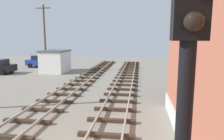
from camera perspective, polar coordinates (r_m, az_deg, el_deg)
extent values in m
cube|color=#38281C|center=(9.07, -1.65, -18.08)|extent=(2.50, 0.24, 0.18)
cube|color=#38281C|center=(10.50, -0.15, -14.15)|extent=(2.50, 0.24, 0.18)
cube|color=#38281C|center=(11.98, 0.94, -11.18)|extent=(2.50, 0.24, 0.18)
cube|color=#38281C|center=(13.48, 1.78, -8.86)|extent=(2.50, 0.24, 0.18)
cube|color=#38281C|center=(15.01, 2.44, -7.00)|extent=(2.50, 0.24, 0.18)
cube|color=#38281C|center=(16.55, 2.97, -5.49)|extent=(2.50, 0.24, 0.18)
cube|color=#38281C|center=(18.10, 3.42, -4.24)|extent=(2.50, 0.24, 0.18)
cube|color=#38281C|center=(19.66, 3.79, -3.19)|extent=(2.50, 0.24, 0.18)
cube|color=#38281C|center=(21.22, 4.10, -2.29)|extent=(2.50, 0.24, 0.18)
cube|color=#38281C|center=(22.79, 4.37, -1.51)|extent=(2.50, 0.24, 0.18)
cube|color=#38281C|center=(24.37, 4.61, -0.83)|extent=(2.50, 0.24, 0.18)
cube|color=#38281C|center=(25.94, 4.82, -0.24)|extent=(2.50, 0.24, 0.18)
cube|color=#38281C|center=(27.52, 5.00, 0.28)|extent=(2.50, 0.24, 0.18)
cube|color=#38281C|center=(29.11, 5.16, 0.75)|extent=(2.50, 0.24, 0.18)
cube|color=#38281C|center=(30.69, 5.31, 1.17)|extent=(2.50, 0.24, 0.18)
cube|color=#38281C|center=(32.28, 5.44, 1.55)|extent=(2.50, 0.24, 0.18)
cube|color=#38281C|center=(33.86, 5.56, 1.90)|extent=(2.50, 0.24, 0.18)
cube|color=#38281C|center=(35.45, 5.67, 2.21)|extent=(2.50, 0.24, 0.18)
cube|color=#38281C|center=(9.99, -27.92, -16.51)|extent=(2.50, 0.24, 0.18)
cube|color=#38281C|center=(11.24, -22.92, -13.30)|extent=(2.50, 0.24, 0.18)
cube|color=#38281C|center=(12.57, -19.05, -10.69)|extent=(2.50, 0.24, 0.18)
cube|color=#38281C|center=(13.98, -15.98, -8.56)|extent=(2.50, 0.24, 0.18)
cube|color=#38281C|center=(15.43, -13.51, -6.81)|extent=(2.50, 0.24, 0.18)
cube|color=#38281C|center=(16.91, -11.49, -5.35)|extent=(2.50, 0.24, 0.18)
cube|color=#38281C|center=(18.43, -9.80, -4.12)|extent=(2.50, 0.24, 0.18)
cube|color=#38281C|center=(19.96, -8.37, -3.08)|extent=(2.50, 0.24, 0.18)
cube|color=#38281C|center=(21.51, -7.15, -2.18)|extent=(2.50, 0.24, 0.18)
cube|color=#38281C|center=(23.07, -6.09, -1.41)|extent=(2.50, 0.24, 0.18)
cube|color=#38281C|center=(24.65, -5.17, -0.73)|extent=(2.50, 0.24, 0.18)
cube|color=#38281C|center=(26.23, -4.36, -0.14)|extent=(2.50, 0.24, 0.18)
cube|color=#38281C|center=(27.82, -3.65, 0.39)|extent=(2.50, 0.24, 0.18)
cube|color=#38281C|center=(29.41, -3.01, 0.86)|extent=(2.50, 0.24, 0.18)
cube|color=#38281C|center=(31.01, -2.43, 1.28)|extent=(2.50, 0.24, 0.18)
cube|color=#38281C|center=(32.62, -1.92, 1.66)|extent=(2.50, 0.24, 0.18)
cube|color=#38281C|center=(34.23, -1.45, 2.01)|extent=(2.50, 0.24, 0.18)
cube|color=#38281C|center=(35.84, -1.02, 2.32)|extent=(2.50, 0.24, 0.18)
sphere|color=black|center=(2.14, 22.23, 12.58)|extent=(0.20, 0.20, 0.20)
cube|color=silver|center=(26.34, -15.74, 2.25)|extent=(2.80, 3.60, 2.60)
cube|color=#4C4C51|center=(26.23, -15.87, 5.25)|extent=(3.00, 3.80, 0.16)
cube|color=brown|center=(26.98, -18.48, 1.63)|extent=(0.06, 0.90, 2.00)
cube|color=#23389E|center=(31.54, -19.40, 2.07)|extent=(4.20, 1.80, 0.80)
cube|color=#1E232D|center=(31.47, -19.46, 3.37)|extent=(2.31, 1.66, 0.64)
cylinder|color=black|center=(31.82, -16.54, 1.53)|extent=(0.64, 0.24, 0.64)
cylinder|color=black|center=(30.21, -17.94, 1.09)|extent=(0.64, 0.24, 0.64)
cylinder|color=black|center=(32.98, -20.66, 1.58)|extent=(0.64, 0.24, 0.64)
cylinder|color=black|center=(31.43, -22.22, 1.15)|extent=(0.64, 0.24, 0.64)
cylinder|color=black|center=(27.93, -26.56, -0.03)|extent=(0.64, 0.24, 0.64)
cylinder|color=black|center=(26.49, -28.74, -0.62)|extent=(0.64, 0.24, 0.64)
cylinder|color=brown|center=(27.33, -18.52, 8.42)|extent=(0.24, 0.24, 8.37)
cube|color=#4C3D2D|center=(27.59, -18.93, 16.30)|extent=(1.80, 0.12, 0.12)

